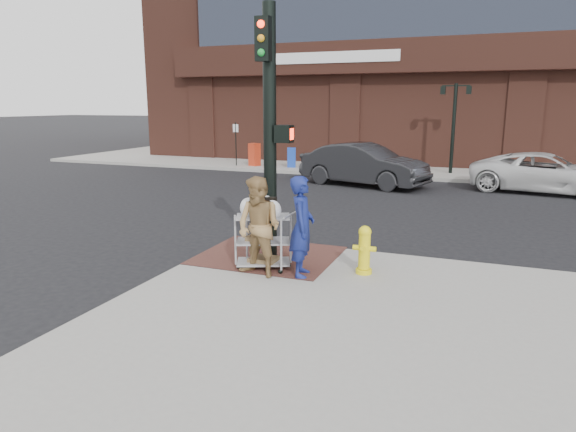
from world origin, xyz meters
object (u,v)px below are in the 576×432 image
at_px(woman_blue, 302,227).
at_px(utility_cart, 263,236).
at_px(pedestrian_tan, 259,227).
at_px(minivan_white, 546,173).
at_px(sedan_dark, 364,165).
at_px(fire_hydrant, 364,249).
at_px(lamp_post, 454,118).
at_px(traffic_signal_pole, 270,127).

bearing_deg(woman_blue, utility_cart, 66.90).
bearing_deg(pedestrian_tan, minivan_white, 79.00).
distance_m(sedan_dark, fire_hydrant, 11.62).
xyz_separation_m(utility_cart, fire_hydrant, (1.89, 0.39, -0.17)).
height_order(sedan_dark, utility_cart, sedan_dark).
relative_size(lamp_post, fire_hydrant, 4.34).
distance_m(lamp_post, utility_cart, 16.17).
relative_size(lamp_post, utility_cart, 2.85).
height_order(minivan_white, fire_hydrant, minivan_white).
bearing_deg(traffic_signal_pole, utility_cart, -79.68).
height_order(woman_blue, minivan_white, woman_blue).
bearing_deg(sedan_dark, pedestrian_tan, -160.11).
xyz_separation_m(minivan_white, utility_cart, (-5.99, -12.54, 0.05)).
height_order(lamp_post, woman_blue, lamp_post).
bearing_deg(traffic_signal_pole, fire_hydrant, -7.82).
xyz_separation_m(lamp_post, woman_blue, (-1.51, -16.05, -1.53)).
bearing_deg(sedan_dark, fire_hydrant, -151.06).
distance_m(woman_blue, sedan_dark, 11.97).
bearing_deg(woman_blue, lamp_post, -18.33).
bearing_deg(fire_hydrant, minivan_white, 71.36).
relative_size(woman_blue, sedan_dark, 0.36).
height_order(woman_blue, sedan_dark, woman_blue).
height_order(traffic_signal_pole, minivan_white, traffic_signal_pole).
bearing_deg(fire_hydrant, woman_blue, -152.58).
xyz_separation_m(traffic_signal_pole, pedestrian_tan, (0.24, -1.12, -1.75)).
distance_m(woman_blue, fire_hydrant, 1.27).
bearing_deg(minivan_white, traffic_signal_pole, 161.46).
relative_size(traffic_signal_pole, sedan_dark, 0.96).
height_order(pedestrian_tan, sedan_dark, pedestrian_tan).
bearing_deg(traffic_signal_pole, minivan_white, 62.76).
height_order(sedan_dark, fire_hydrant, sedan_dark).
xyz_separation_m(traffic_signal_pole, sedan_dark, (-0.63, 11.04, -1.98)).
xyz_separation_m(woman_blue, sedan_dark, (-1.60, 11.86, -0.23)).
distance_m(lamp_post, fire_hydrant, 15.64).
relative_size(traffic_signal_pole, pedestrian_tan, 2.70).
height_order(woman_blue, fire_hydrant, woman_blue).
relative_size(pedestrian_tan, sedan_dark, 0.36).
bearing_deg(fire_hydrant, pedestrian_tan, -154.65).
distance_m(sedan_dark, utility_cart, 11.73).
bearing_deg(woman_blue, traffic_signal_pole, 36.70).
bearing_deg(lamp_post, fire_hydrant, -91.72).
bearing_deg(fire_hydrant, sedan_dark, 103.15).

